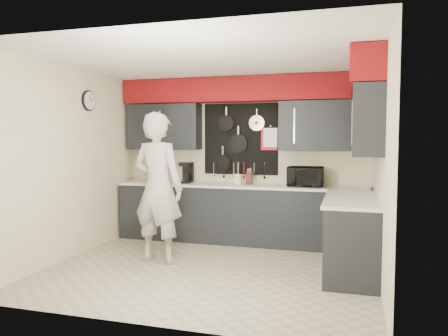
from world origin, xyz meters
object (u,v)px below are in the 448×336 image
(utensil_crock, at_px, (237,179))
(microwave, at_px, (305,177))
(person, at_px, (158,188))
(coffee_maker, at_px, (187,172))
(knife_block, at_px, (249,178))

(utensil_crock, bearing_deg, microwave, -0.02)
(microwave, bearing_deg, person, -144.99)
(utensil_crock, height_order, coffee_maker, coffee_maker)
(coffee_maker, xyz_separation_m, person, (0.09, -1.31, -0.10))
(coffee_maker, bearing_deg, person, -86.11)
(person, bearing_deg, knife_block, -116.99)
(knife_block, xyz_separation_m, utensil_crock, (-0.20, 0.02, -0.02))
(person, bearing_deg, coffee_maker, -77.37)
(coffee_maker, bearing_deg, utensil_crock, 1.59)
(microwave, relative_size, knife_block, 2.65)
(knife_block, bearing_deg, utensil_crock, 170.72)
(microwave, relative_size, person, 0.27)
(knife_block, height_order, utensil_crock, knife_block)
(person, bearing_deg, microwave, -134.84)
(person, bearing_deg, utensil_crock, -110.56)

